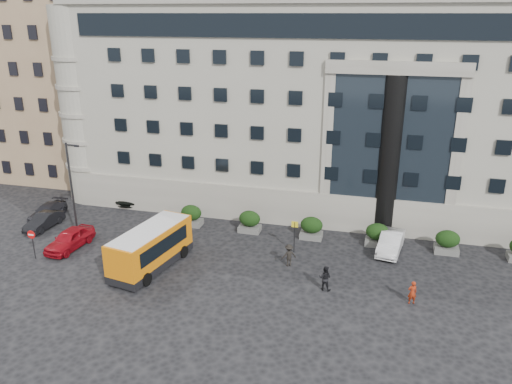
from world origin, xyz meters
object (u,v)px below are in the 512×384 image
at_px(parked_car_a, 70,239).
at_px(pedestrian_c, 289,255).
at_px(hedge_a, 191,215).
at_px(street_lamp, 72,188).
at_px(hedge_e, 447,242).
at_px(parked_car_c, 47,212).
at_px(pedestrian_b, 325,278).
at_px(red_truck, 133,172).
at_px(no_entry_sign, 32,239).
at_px(white_taxi, 391,242).
at_px(hedge_b, 250,221).
at_px(parked_car_b, 44,221).
at_px(parked_car_d, 136,193).
at_px(hedge_d, 377,234).
at_px(pedestrian_a, 412,292).
at_px(hedge_c, 311,228).
at_px(bus_stop_sign, 295,231).
at_px(minibus, 151,246).

bearing_deg(parked_car_a, pedestrian_c, 9.83).
bearing_deg(hedge_a, street_lamp, -148.84).
height_order(hedge_e, parked_car_c, hedge_e).
bearing_deg(pedestrian_b, red_truck, -27.81).
bearing_deg(parked_car_a, no_entry_sign, -118.56).
xyz_separation_m(no_entry_sign, white_taxi, (25.65, 8.04, -0.90)).
height_order(hedge_b, street_lamp, street_lamp).
bearing_deg(parked_car_a, parked_car_b, 152.26).
relative_size(hedge_e, pedestrian_c, 1.09).
height_order(parked_car_b, parked_car_d, parked_car_d).
relative_size(hedge_d, street_lamp, 0.23).
height_order(pedestrian_a, pedestrian_b, pedestrian_b).
height_order(hedge_c, hedge_e, same).
distance_m(hedge_e, parked_car_a, 29.05).
height_order(no_entry_sign, pedestrian_b, no_entry_sign).
height_order(hedge_b, pedestrian_b, hedge_b).
distance_m(hedge_e, white_taxi, 4.23).
relative_size(street_lamp, pedestrian_b, 4.63).
bearing_deg(parked_car_b, pedestrian_c, -1.23).
bearing_deg(parked_car_a, pedestrian_b, 1.49).
height_order(hedge_a, parked_car_c, hedge_a).
xyz_separation_m(no_entry_sign, pedestrian_c, (18.54, 3.75, -0.81)).
relative_size(hedge_b, hedge_c, 1.00).
distance_m(hedge_b, no_entry_sign, 16.74).
relative_size(red_truck, pedestrian_c, 3.16).
bearing_deg(parked_car_b, pedestrian_a, -5.79).
bearing_deg(red_truck, pedestrian_b, -23.10).
xyz_separation_m(bus_stop_sign, pedestrian_b, (2.98, -4.95, -0.87)).
relative_size(parked_car_c, pedestrian_a, 2.77).
bearing_deg(parked_car_d, hedge_e, -12.10).
height_order(hedge_b, red_truck, red_truck).
relative_size(parked_car_c, parked_car_d, 0.81).
bearing_deg(hedge_e, hedge_b, 180.00).
xyz_separation_m(hedge_c, parked_car_d, (-17.90, 4.32, -0.18)).
bearing_deg(hedge_c, pedestrian_c, -99.63).
bearing_deg(hedge_a, minibus, -89.80).
bearing_deg(street_lamp, white_taxi, 9.24).
distance_m(white_taxi, pedestrian_c, 8.31).
xyz_separation_m(parked_car_b, white_taxi, (28.59, 2.93, 0.11)).
xyz_separation_m(minibus, parked_car_b, (-11.96, 4.06, -1.00)).
relative_size(parked_car_a, parked_car_d, 0.84).
bearing_deg(hedge_c, bus_stop_sign, -107.82).
bearing_deg(red_truck, hedge_a, -27.90).
bearing_deg(parked_car_d, red_truck, 116.36).
distance_m(parked_car_c, pedestrian_a, 31.62).
distance_m(hedge_a, parked_car_b, 12.51).
distance_m(street_lamp, parked_car_b, 5.57).
bearing_deg(hedge_c, hedge_a, 180.00).
bearing_deg(white_taxi, minibus, -148.71).
bearing_deg(no_entry_sign, hedge_b, 31.90).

